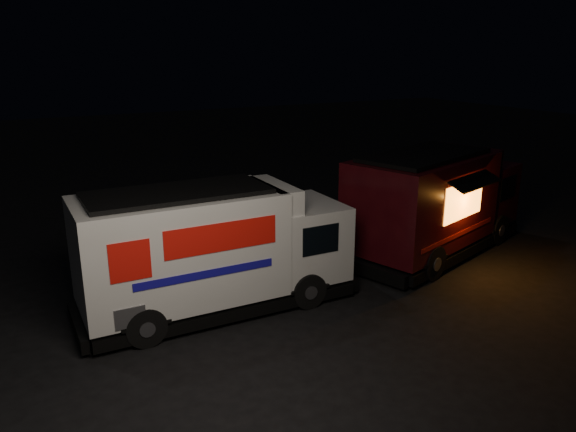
# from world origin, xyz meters

# --- Properties ---
(ground) EXTENTS (80.00, 80.00, 0.00)m
(ground) POSITION_xyz_m (0.00, 0.00, 0.00)
(ground) COLOR black
(ground) RESTS_ON ground
(white_truck) EXTENTS (6.20, 2.18, 2.80)m
(white_truck) POSITION_xyz_m (-1.13, 0.61, 1.40)
(white_truck) COLOR silver
(white_truck) RESTS_ON ground
(red_truck) EXTENTS (6.73, 4.12, 2.94)m
(red_truck) POSITION_xyz_m (5.63, 1.09, 1.47)
(red_truck) COLOR #3A0A0E
(red_truck) RESTS_ON ground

